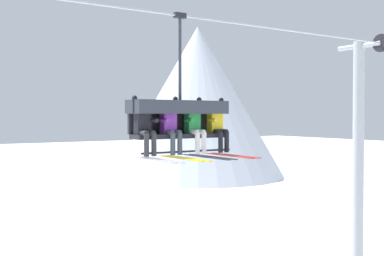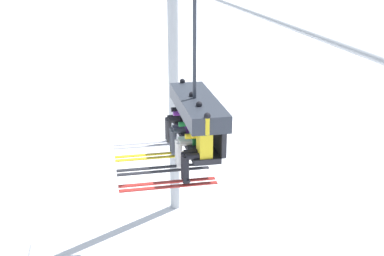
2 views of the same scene
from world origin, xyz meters
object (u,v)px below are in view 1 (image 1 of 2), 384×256
lift_tower_far (359,167)px  skier_black (145,126)px  skier_yellow (218,125)px  skier_purple (171,126)px  chairlift_chair (178,113)px  skier_green (195,125)px

lift_tower_far → skier_black: size_ratio=5.10×
skier_black → skier_yellow: size_ratio=1.00×
skier_black → skier_purple: size_ratio=1.00×
chairlift_chair → skier_purple: bearing=-145.9°
lift_tower_far → skier_green: bearing=-172.5°
lift_tower_far → skier_green: lift_tower_far is taller
skier_green → lift_tower_far: bearing=7.5°
skier_yellow → chairlift_chair: bearing=167.5°
lift_tower_far → chairlift_chair: (-7.31, -0.71, 1.71)m
chairlift_chair → skier_green: (0.32, -0.21, -0.29)m
skier_green → skier_black: bearing=180.0°
chairlift_chair → lift_tower_far: bearing=5.5°
lift_tower_far → skier_black: 8.45m
skier_black → lift_tower_far: bearing=6.4°
skier_purple → skier_green: 0.64m
lift_tower_far → skier_yellow: (-6.35, -0.92, 1.42)m
lift_tower_far → skier_green: 7.19m
skier_purple → skier_yellow: size_ratio=1.00×
chairlift_chair → skier_purple: (-0.32, -0.21, -0.29)m
skier_black → skier_green: same height
lift_tower_far → skier_green: size_ratio=5.10×
chairlift_chair → skier_black: bearing=-167.5°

